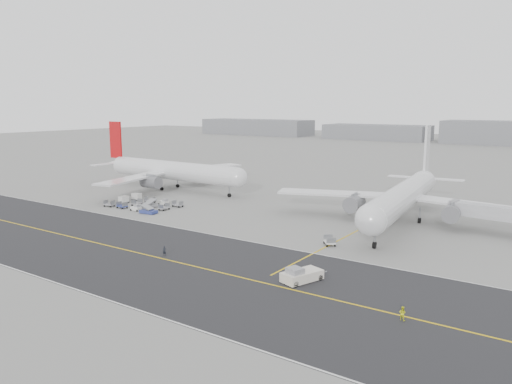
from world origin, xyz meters
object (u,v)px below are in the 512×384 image
Objects in this scene: airliner_a at (170,170)px; pushback_tug at (301,275)px; jet_bridge at (492,214)px; ground_crew_a at (164,251)px; airliner_b at (404,196)px; ground_crew_b at (402,313)px.

airliner_a is 7.13× the size of pushback_tug.
jet_bridge is 9.59× the size of ground_crew_a.
ground_crew_a is (-23.71, -44.47, -4.64)m from airliner_b.
ground_crew_b reaches higher than ground_crew_a.
airliner_b is 49.48m from ground_crew_b.
jet_bridge is 59.18m from ground_crew_a.
airliner_a is at bearing 110.34° from ground_crew_a.
ground_crew_a is 39.06m from ground_crew_b.
airliner_a is 96.81m from ground_crew_b.
ground_crew_b is (15.28, -46.83, -4.63)m from airliner_b.
pushback_tug is 15.97m from ground_crew_b.
airliner_a is 67.89m from airliner_b.
airliner_a is 64.69m from ground_crew_a.
airliner_a is 0.99× the size of airliner_b.
airliner_b is (67.84, -2.61, 0.07)m from airliner_a.
ground_crew_a is (44.13, -47.08, -4.57)m from airliner_a.
ground_crew_a is (-23.63, -2.05, -0.09)m from pushback_tug.
jet_bridge is 9.40× the size of ground_crew_b.
ground_crew_b is at bearing -77.90° from airliner_b.
pushback_tug is (67.76, -45.03, -4.48)m from airliner_a.
ground_crew_a is at bearing 4.20° from ground_crew_b.
ground_crew_a is at bearing -135.41° from airliner_a.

